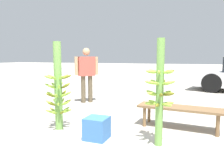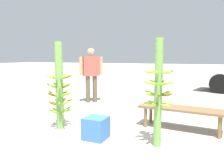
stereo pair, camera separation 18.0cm
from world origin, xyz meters
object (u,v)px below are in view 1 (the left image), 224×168
object	(u,v)px
banana_stalk_center	(160,91)
vendor_person	(87,71)
produce_crate	(97,128)
market_bench	(180,110)
banana_stalk_left	(58,88)

from	to	relation	value
banana_stalk_center	vendor_person	bearing A→B (deg)	135.66
vendor_person	produce_crate	xyz separation A→B (m)	(1.46, -2.45, -0.73)
banana_stalk_center	produce_crate	world-z (taller)	banana_stalk_center
market_bench	vendor_person	bearing A→B (deg)	155.69
produce_crate	vendor_person	bearing A→B (deg)	120.74
banana_stalk_left	produce_crate	world-z (taller)	banana_stalk_left
market_bench	produce_crate	xyz separation A→B (m)	(-1.18, -0.99, -0.17)
banana_stalk_left	banana_stalk_center	distance (m)	1.79
banana_stalk_center	banana_stalk_left	bearing A→B (deg)	176.94
banana_stalk_left	produce_crate	size ratio (longest dim) A/B	4.46
market_bench	produce_crate	size ratio (longest dim) A/B	4.39
vendor_person	produce_crate	size ratio (longest dim) A/B	4.42
banana_stalk_center	market_bench	world-z (taller)	banana_stalk_center
banana_stalk_left	market_bench	xyz separation A→B (m)	(2.02, 0.79, -0.39)
vendor_person	produce_crate	distance (m)	2.94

